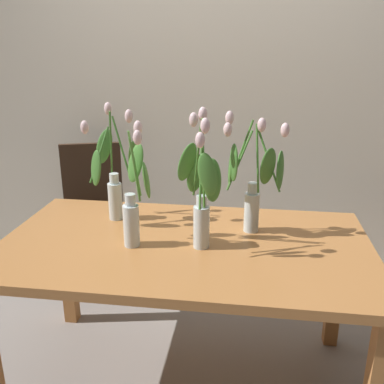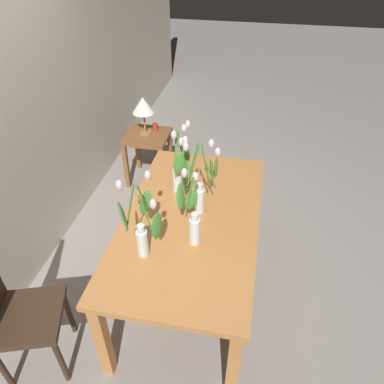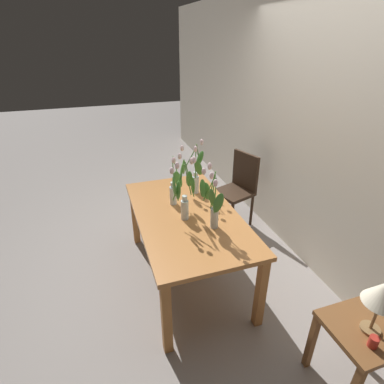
# 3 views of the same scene
# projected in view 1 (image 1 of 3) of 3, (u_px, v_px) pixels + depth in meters

# --- Properties ---
(ground_plane) EXTENTS (18.00, 18.00, 0.00)m
(ground_plane) POSITION_uv_depth(u_px,v_px,m) (185.00, 379.00, 2.10)
(ground_plane) COLOR gray
(room_wall_rear) EXTENTS (9.00, 0.10, 2.70)m
(room_wall_rear) POSITION_uv_depth(u_px,v_px,m) (214.00, 76.00, 2.90)
(room_wall_rear) COLOR beige
(room_wall_rear) RESTS_ON ground
(dining_table) EXTENTS (1.60, 0.90, 0.74)m
(dining_table) POSITION_uv_depth(u_px,v_px,m) (185.00, 260.00, 1.89)
(dining_table) COLOR #B7753D
(dining_table) RESTS_ON ground
(tulip_vase_0) EXTENTS (0.13, 0.15, 0.52)m
(tulip_vase_0) POSITION_uv_depth(u_px,v_px,m) (134.00, 205.00, 1.79)
(tulip_vase_0) COLOR silver
(tulip_vase_0) RESTS_ON dining_table
(tulip_vase_1) EXTENTS (0.27, 0.16, 0.55)m
(tulip_vase_1) POSITION_uv_depth(u_px,v_px,m) (252.00, 185.00, 1.88)
(tulip_vase_1) COLOR silver
(tulip_vase_1) RESTS_ON dining_table
(tulip_vase_2) EXTENTS (0.22, 0.23, 0.57)m
(tulip_vase_2) POSITION_uv_depth(u_px,v_px,m) (201.00, 195.00, 1.74)
(tulip_vase_2) COLOR silver
(tulip_vase_2) RESTS_ON dining_table
(tulip_vase_3) EXTENTS (0.24, 0.25, 0.56)m
(tulip_vase_3) POSITION_uv_depth(u_px,v_px,m) (113.00, 179.00, 2.04)
(tulip_vase_3) COLOR silver
(tulip_vase_3) RESTS_ON dining_table
(dining_chair) EXTENTS (0.51, 0.51, 0.93)m
(dining_chair) POSITION_uv_depth(u_px,v_px,m) (94.00, 206.00, 2.90)
(dining_chair) COLOR #382619
(dining_chair) RESTS_ON ground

